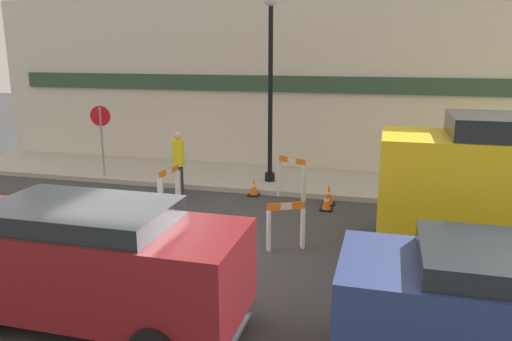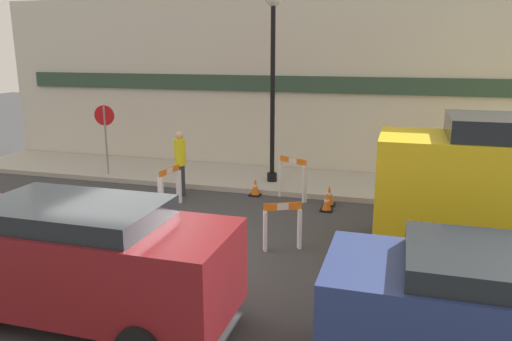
{
  "view_description": "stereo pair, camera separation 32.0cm",
  "coord_description": "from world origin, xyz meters",
  "px_view_note": "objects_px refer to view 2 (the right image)",
  "views": [
    {
      "loc": [
        4.34,
        -8.08,
        3.85
      ],
      "look_at": [
        1.33,
        3.22,
        1.0
      ],
      "focal_mm": 35.0,
      "sensor_mm": 36.0,
      "label": 1
    },
    {
      "loc": [
        4.65,
        -8.0,
        3.85
      ],
      "look_at": [
        1.33,
        3.22,
        1.0
      ],
      "focal_mm": 35.0,
      "sensor_mm": 36.0,
      "label": 2
    }
  ],
  "objects_px": {
    "streetlamp_post": "(273,62)",
    "parked_car_1": "(77,255)",
    "parked_car_2": "(504,315)",
    "stop_sign": "(105,128)",
    "person_worker": "(180,161)",
    "person_pedestrian": "(500,158)"
  },
  "relations": [
    {
      "from": "person_pedestrian",
      "to": "parked_car_2",
      "type": "relative_size",
      "value": 0.41
    },
    {
      "from": "stop_sign",
      "to": "person_pedestrian",
      "type": "height_order",
      "value": "stop_sign"
    },
    {
      "from": "person_worker",
      "to": "parked_car_1",
      "type": "relative_size",
      "value": 0.38
    },
    {
      "from": "streetlamp_post",
      "to": "parked_car_2",
      "type": "distance_m",
      "value": 9.55
    },
    {
      "from": "person_pedestrian",
      "to": "parked_car_1",
      "type": "height_order",
      "value": "person_pedestrian"
    },
    {
      "from": "streetlamp_post",
      "to": "stop_sign",
      "type": "height_order",
      "value": "streetlamp_post"
    },
    {
      "from": "person_worker",
      "to": "person_pedestrian",
      "type": "xyz_separation_m",
      "value": [
        8.16,
        2.36,
        0.09
      ]
    },
    {
      "from": "streetlamp_post",
      "to": "parked_car_2",
      "type": "xyz_separation_m",
      "value": [
        4.74,
        -7.89,
        -2.55
      ]
    },
    {
      "from": "streetlamp_post",
      "to": "parked_car_1",
      "type": "height_order",
      "value": "streetlamp_post"
    },
    {
      "from": "streetlamp_post",
      "to": "parked_car_1",
      "type": "bearing_deg",
      "value": -95.83
    },
    {
      "from": "stop_sign",
      "to": "person_worker",
      "type": "distance_m",
      "value": 3.13
    },
    {
      "from": "person_worker",
      "to": "parked_car_2",
      "type": "distance_m",
      "value": 9.25
    },
    {
      "from": "streetlamp_post",
      "to": "stop_sign",
      "type": "xyz_separation_m",
      "value": [
        -4.99,
        -0.63,
        -1.96
      ]
    },
    {
      "from": "stop_sign",
      "to": "person_worker",
      "type": "relative_size",
      "value": 1.2
    },
    {
      "from": "person_pedestrian",
      "to": "parked_car_1",
      "type": "xyz_separation_m",
      "value": [
        -6.87,
        -8.6,
        -0.04
      ]
    },
    {
      "from": "streetlamp_post",
      "to": "person_worker",
      "type": "xyz_separation_m",
      "value": [
        -2.09,
        -1.66,
        -2.56
      ]
    },
    {
      "from": "parked_car_1",
      "to": "streetlamp_post",
      "type": "bearing_deg",
      "value": 84.17
    },
    {
      "from": "person_pedestrian",
      "to": "parked_car_2",
      "type": "bearing_deg",
      "value": 105.21
    },
    {
      "from": "parked_car_1",
      "to": "person_worker",
      "type": "bearing_deg",
      "value": 101.66
    },
    {
      "from": "stop_sign",
      "to": "parked_car_1",
      "type": "height_order",
      "value": "stop_sign"
    },
    {
      "from": "parked_car_1",
      "to": "parked_car_2",
      "type": "relative_size",
      "value": 1.14
    },
    {
      "from": "person_worker",
      "to": "stop_sign",
      "type": "bearing_deg",
      "value": -173.26
    }
  ]
}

